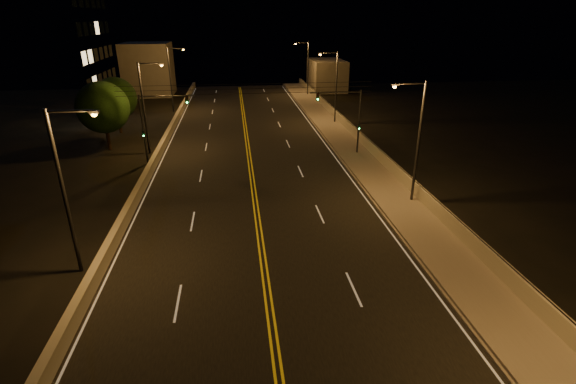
{
  "coord_description": "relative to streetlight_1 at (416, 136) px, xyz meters",
  "views": [
    {
      "loc": [
        -1.21,
        -7.0,
        13.19
      ],
      "look_at": [
        2.0,
        18.0,
        2.5
      ],
      "focal_mm": 26.0,
      "sensor_mm": 36.0,
      "label": 1
    }
  ],
  "objects": [
    {
      "name": "streetlight_5",
      "position": [
        -21.44,
        15.42,
        0.0
      ],
      "size": [
        2.55,
        0.28,
        9.1
      ],
      "color": "#2D2D33",
      "rests_on": "ground"
    },
    {
      "name": "streetlight_6",
      "position": [
        -21.44,
        35.67,
        0.0
      ],
      "size": [
        2.55,
        0.28,
        9.1
      ],
      "color": "#2D2D33",
      "rests_on": "ground"
    },
    {
      "name": "jersey_barrier",
      "position": [
        -20.55,
        -0.54,
        -4.8
      ],
      "size": [
        0.45,
        120.0,
        0.92
      ],
      "primitive_type": "cube",
      "color": "#A9A28D",
      "rests_on": "ground"
    },
    {
      "name": "tree_0",
      "position": [
        -26.14,
        17.26,
        -0.76
      ],
      "size": [
        5.27,
        5.27,
        7.14
      ],
      "color": "black",
      "rests_on": "ground"
    },
    {
      "name": "road",
      "position": [
        -11.52,
        -0.54,
        -5.25
      ],
      "size": [
        18.0,
        120.0,
        0.02
      ],
      "primitive_type": "cube",
      "color": "black",
      "rests_on": "ground"
    },
    {
      "name": "parapet_wall",
      "position": [
        0.93,
        -0.54,
        -4.46
      ],
      "size": [
        0.3,
        120.0,
        1.0
      ],
      "primitive_type": "cube",
      "color": "#A9A28D",
      "rests_on": "sidewalk"
    },
    {
      "name": "parapet_rail",
      "position": [
        0.93,
        -0.54,
        -3.93
      ],
      "size": [
        0.06,
        120.0,
        0.06
      ],
      "primitive_type": "cylinder",
      "rotation": [
        1.57,
        0.0,
        0.0
      ],
      "color": "black",
      "rests_on": "parapet_wall"
    },
    {
      "name": "traffic_signal_left",
      "position": [
        -20.37,
        12.07,
        -1.14
      ],
      "size": [
        5.11,
        0.31,
        6.59
      ],
      "color": "#2D2D33",
      "rests_on": "ground"
    },
    {
      "name": "curb",
      "position": [
        -2.59,
        -0.54,
        -5.19
      ],
      "size": [
        0.14,
        120.0,
        0.15
      ],
      "primitive_type": "cube",
      "color": "gray",
      "rests_on": "ground"
    },
    {
      "name": "distant_building_right",
      "position": [
        4.98,
        52.53,
        -2.49
      ],
      "size": [
        6.0,
        10.0,
        5.54
      ],
      "primitive_type": "cube",
      "color": "gray",
      "rests_on": "ground"
    },
    {
      "name": "streetlight_3",
      "position": [
        0.0,
        46.49,
        0.0
      ],
      "size": [
        2.55,
        0.28,
        9.1
      ],
      "color": "#2D2D33",
      "rests_on": "ground"
    },
    {
      "name": "overhead_wires",
      "position": [
        -11.52,
        8.96,
        2.14
      ],
      "size": [
        22.0,
        0.03,
        0.83
      ],
      "color": "black"
    },
    {
      "name": "sidewalk",
      "position": [
        -0.72,
        -0.54,
        -5.11
      ],
      "size": [
        3.6,
        120.0,
        0.3
      ],
      "primitive_type": "cube",
      "color": "gray",
      "rests_on": "ground"
    },
    {
      "name": "streetlight_2",
      "position": [
        0.0,
        25.46,
        0.0
      ],
      "size": [
        2.55,
        0.28,
        9.1
      ],
      "color": "#2D2D33",
      "rests_on": "ground"
    },
    {
      "name": "lane_markings",
      "position": [
        -11.52,
        -0.61,
        -5.24
      ],
      "size": [
        17.32,
        116.0,
        0.0
      ],
      "color": "silver",
      "rests_on": "road"
    },
    {
      "name": "streetlight_4",
      "position": [
        -21.44,
        -6.41,
        0.0
      ],
      "size": [
        2.55,
        0.28,
        9.1
      ],
      "color": "#2D2D33",
      "rests_on": "ground"
    },
    {
      "name": "streetlight_1",
      "position": [
        0.0,
        0.0,
        0.0
      ],
      "size": [
        2.55,
        0.28,
        9.1
      ],
      "color": "#2D2D33",
      "rests_on": "ground"
    },
    {
      "name": "distant_building_left",
      "position": [
        -27.52,
        51.3,
        -0.82
      ],
      "size": [
        8.0,
        8.0,
        8.88
      ],
      "primitive_type": "cube",
      "color": "gray",
      "rests_on": "ground"
    },
    {
      "name": "tree_1",
      "position": [
        -26.67,
        24.41,
        -1.09
      ],
      "size": [
        4.88,
        4.88,
        6.61
      ],
      "color": "black",
      "rests_on": "ground"
    },
    {
      "name": "traffic_signal_right",
      "position": [
        -1.47,
        12.07,
        -1.14
      ],
      "size": [
        5.11,
        0.31,
        6.59
      ],
      "color": "#2D2D33",
      "rests_on": "ground"
    }
  ]
}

